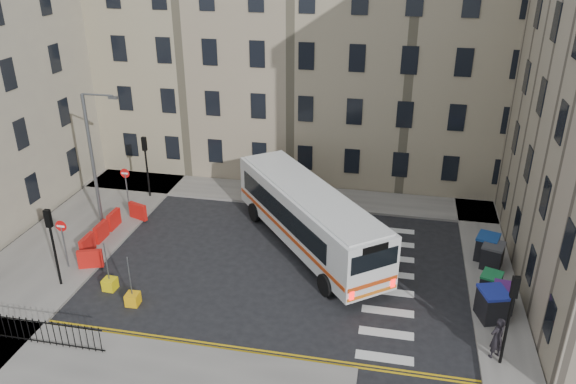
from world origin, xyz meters
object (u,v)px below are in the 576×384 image
(wheelie_bin_d, at_px, (492,255))
(wheelie_bin_b, at_px, (503,297))
(bollard_chevron, at_px, (133,299))
(bollard_yellow, at_px, (110,284))
(streetlamp, at_px, (92,160))
(wheelie_bin_c, at_px, (491,284))
(wheelie_bin_a, at_px, (492,304))
(wheelie_bin_e, at_px, (487,247))
(bus, at_px, (308,215))
(pedestrian, at_px, (497,338))

(wheelie_bin_d, bearing_deg, wheelie_bin_b, -71.34)
(bollard_chevron, bearing_deg, bollard_yellow, 150.78)
(wheelie_bin_b, height_order, bollard_yellow, wheelie_bin_b)
(streetlamp, distance_m, wheelie_bin_d, 22.37)
(streetlamp, distance_m, wheelie_bin_c, 22.17)
(wheelie_bin_a, distance_m, wheelie_bin_c, 1.89)
(wheelie_bin_d, bearing_deg, wheelie_bin_a, -79.23)
(bollard_chevron, bearing_deg, wheelie_bin_e, 23.96)
(bus, distance_m, bollard_chevron, 10.14)
(streetlamp, relative_size, bollard_chevron, 13.57)
(wheelie_bin_c, relative_size, bollard_yellow, 2.15)
(wheelie_bin_b, distance_m, pedestrian, 3.58)
(wheelie_bin_c, bearing_deg, wheelie_bin_b, -46.88)
(wheelie_bin_a, xyz_separation_m, pedestrian, (-0.16, -2.64, 0.21))
(wheelie_bin_a, relative_size, wheelie_bin_d, 1.09)
(wheelie_bin_d, xyz_separation_m, bollard_chevron, (-16.91, -6.64, -0.52))
(bollard_yellow, bearing_deg, pedestrian, -4.57)
(wheelie_bin_c, distance_m, pedestrian, 4.54)
(bollard_yellow, bearing_deg, streetlamp, 121.49)
(wheelie_bin_b, distance_m, bollard_chevron, 17.24)
(bus, height_order, pedestrian, bus)
(wheelie_bin_a, xyz_separation_m, bollard_yellow, (-18.03, -1.21, -0.58))
(bollard_chevron, bearing_deg, bus, 44.28)
(wheelie_bin_c, distance_m, bollard_chevron, 17.02)
(wheelie_bin_e, bearing_deg, wheelie_bin_c, -75.12)
(bus, xyz_separation_m, bollard_chevron, (-7.16, -6.98, -1.68))
(pedestrian, relative_size, bollard_yellow, 3.15)
(wheelie_bin_e, distance_m, bollard_chevron, 18.30)
(streetlamp, bearing_deg, pedestrian, -18.54)
(wheelie_bin_e, bearing_deg, bollard_yellow, -142.53)
(wheelie_bin_e, bearing_deg, wheelie_bin_a, -75.81)
(wheelie_bin_a, xyz_separation_m, wheelie_bin_b, (0.61, 0.85, -0.12))
(wheelie_bin_c, xyz_separation_m, bollard_yellow, (-18.19, -3.09, -0.43))
(streetlamp, distance_m, bollard_yellow, 7.85)
(streetlamp, relative_size, bollard_yellow, 13.57)
(wheelie_bin_d, bearing_deg, wheelie_bin_e, 121.20)
(wheelie_bin_a, xyz_separation_m, bollard_chevron, (-16.37, -2.14, -0.58))
(wheelie_bin_c, relative_size, bollard_chevron, 2.15)
(bollard_chevron, bearing_deg, wheelie_bin_a, 7.44)
(wheelie_bin_c, bearing_deg, wheelie_bin_e, 106.73)
(wheelie_bin_b, bearing_deg, pedestrian, -94.61)
(streetlamp, height_order, bollard_yellow, streetlamp)
(bollard_chevron, bearing_deg, streetlamp, 127.81)
(wheelie_bin_a, relative_size, bollard_chevron, 2.66)
(bollard_yellow, bearing_deg, wheelie_bin_d, 17.11)
(wheelie_bin_a, height_order, bollard_yellow, wheelie_bin_a)
(streetlamp, relative_size, wheelie_bin_e, 5.39)
(wheelie_bin_b, xyz_separation_m, wheelie_bin_d, (-0.07, 3.66, 0.06))
(wheelie_bin_e, distance_m, bollard_yellow, 19.50)
(wheelie_bin_d, xyz_separation_m, bollard_yellow, (-18.57, -5.72, -0.52))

